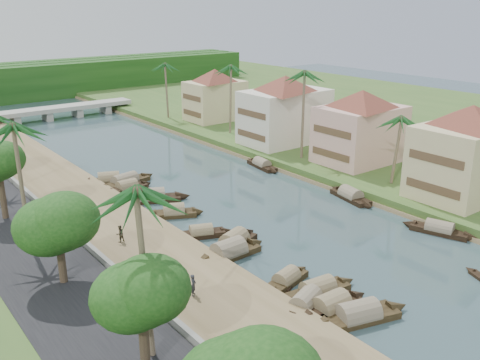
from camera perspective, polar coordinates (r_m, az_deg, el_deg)
ground at (r=52.47m, az=9.73°, el=-6.48°), size 220.00×220.00×0.00m
left_bank at (r=59.39m, az=-15.72°, el=-3.47°), size 10.00×180.00×0.80m
right_bank at (r=78.15m, az=8.62°, el=2.47°), size 16.00×180.00×1.20m
road at (r=57.05m, az=-23.66°, el=-4.99°), size 8.00×180.00×1.40m
retaining_wall at (r=57.80m, az=-19.64°, el=-3.48°), size 0.40×180.00×1.10m
far_right_fill at (r=107.29m, az=22.61°, el=5.62°), size 60.00×220.00×1.15m
treeline at (r=137.66m, az=-22.56°, el=9.66°), size 120.00×14.00×8.00m
bridge at (r=111.54m, az=-18.45°, el=7.15°), size 28.00×4.00×2.40m
building_near at (r=64.02m, az=23.11°, el=2.96°), size 14.85×14.85×10.20m
building_mid at (r=73.66m, az=12.72°, el=5.68°), size 14.11×14.11×9.70m
building_far at (r=82.38m, az=4.80°, el=7.58°), size 15.59×15.59×10.20m
building_distant at (r=98.51m, az=-2.68°, el=9.13°), size 12.62×12.62×9.20m
sampan_0 at (r=40.61m, az=12.44°, el=-13.98°), size 8.94×4.08×2.30m
sampan_1 at (r=41.28m, az=9.73°, el=-13.21°), size 7.55×2.10×2.23m
sampan_2 at (r=43.21m, az=8.30°, el=-11.59°), size 7.75×2.36×2.04m
sampan_3 at (r=41.51m, az=7.03°, el=-12.89°), size 7.46×3.99×2.02m
sampan_4 at (r=44.40m, az=4.96°, el=-10.57°), size 6.40×2.87×1.84m
sampan_5 at (r=50.58m, az=-0.61°, el=-6.66°), size 7.49×4.24×2.33m
sampan_6 at (r=48.63m, az=-1.19°, el=-7.74°), size 8.47×2.42×2.47m
sampan_7 at (r=52.66m, az=-4.16°, el=-5.67°), size 6.51×3.65×1.79m
sampan_8 at (r=57.84m, az=-7.05°, el=-3.47°), size 6.59×4.40×2.07m
sampan_9 at (r=62.44m, az=-9.49°, el=-1.90°), size 9.24×5.59×2.34m
sampan_10 at (r=63.13m, az=-10.34°, el=-1.73°), size 6.58×4.30×1.89m
sampan_11 at (r=66.34m, az=-11.94°, el=-0.83°), size 6.99×1.94×2.02m
sampan_12 at (r=68.57m, az=-12.16°, el=-0.20°), size 9.39×3.46×2.20m
sampan_13 at (r=69.74m, az=-13.80°, el=-0.00°), size 7.84×4.50×2.15m
sampan_14 at (r=56.80m, az=20.49°, el=-5.00°), size 3.80×7.76×1.91m
sampan_15 at (r=63.50m, az=11.71°, el=-1.69°), size 3.05×8.05×2.13m
sampan_16 at (r=74.13m, az=2.35°, el=1.63°), size 2.38×7.74×1.91m
canoe_1 at (r=45.04m, az=5.61°, el=-10.59°), size 5.28×3.13×0.88m
canoe_2 at (r=57.85m, az=-9.33°, el=-3.91°), size 5.65×2.01×0.82m
palm_1 at (r=64.77m, az=16.50°, el=6.15°), size 3.20×3.20×9.41m
palm_2 at (r=72.87m, az=6.89°, el=11.09°), size 3.20×3.20×13.33m
palm_3 at (r=87.28m, az=-1.08°, el=11.86°), size 3.20×3.20×12.43m
palm_4 at (r=29.85m, az=-10.45°, el=-1.47°), size 3.20×3.20×12.32m
palm_5 at (r=48.30m, az=-22.98°, el=5.09°), size 3.20×3.20×12.35m
palm_7 at (r=100.48m, az=-7.92°, el=12.02°), size 3.20×3.20×11.42m
tree_1 at (r=30.75m, az=-10.51°, el=-11.86°), size 4.64×4.64×7.16m
tree_2 at (r=42.15m, az=-18.92°, el=-4.49°), size 5.28×5.28×7.03m
tree_6 at (r=87.38m, az=6.24°, el=8.26°), size 4.57×4.57×7.29m
person_near at (r=41.14m, az=-5.00°, el=-11.09°), size 0.74×0.74×1.73m
person_far at (r=50.69m, az=-12.69°, el=-5.61°), size 0.88×0.74×1.61m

